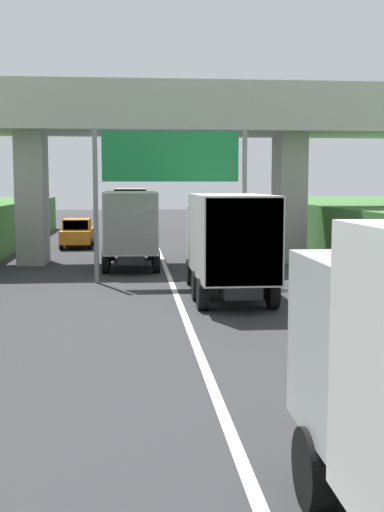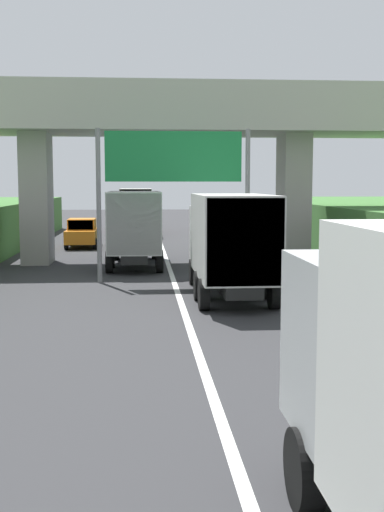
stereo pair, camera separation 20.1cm
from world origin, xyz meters
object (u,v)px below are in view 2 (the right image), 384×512
truck_red (136,208)px  car_orange (82,233)px  car_green (130,233)px  construction_barrel_3 (373,283)px  truck_blue (135,224)px  truck_white (229,239)px  overhead_highway_sign (174,168)px

truck_red → car_orange: 10.78m
car_green → construction_barrel_3: car_green is taller
truck_blue → construction_barrel_3: bearing=-47.1°
car_green → car_orange: 2.88m
truck_white → truck_red: size_ratio=1.00×
truck_red → car_green: 10.57m
overhead_highway_sign → truck_blue: (-1.54, 4.95, -2.45)m
truck_white → truck_red: 28.20m
truck_blue → car_green: bearing=92.2°
truck_white → overhead_highway_sign: bearing=115.6°
overhead_highway_sign → construction_barrel_3: 8.50m
overhead_highway_sign → truck_white: bearing=-64.4°
construction_barrel_3 → car_green: bearing=115.4°
truck_red → car_orange: size_ratio=1.78×
car_green → car_orange: same height
truck_blue → car_orange: size_ratio=1.78×
construction_barrel_3 → truck_white: bearing=177.1°
construction_barrel_3 → overhead_highway_sign: bearing=150.2°
overhead_highway_sign → construction_barrel_3: (6.55, -3.75, -3.92)m
truck_white → truck_red: same height
truck_red → car_green: (-0.26, -10.51, -1.08)m
overhead_highway_sign → car_orange: overhead_highway_sign is taller
truck_white → truck_blue: bearing=110.9°
car_orange → construction_barrel_3: (11.31, -18.00, -0.40)m
truck_white → car_orange: 18.92m
truck_red → construction_barrel_3: size_ratio=8.11×
truck_blue → construction_barrel_3: 11.97m
car_green → construction_barrel_3: bearing=-64.6°
overhead_highway_sign → truck_blue: size_ratio=0.81×
truck_blue → car_green: 9.11m
truck_red → truck_blue: size_ratio=1.00×
truck_white → car_green: truck_white is taller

